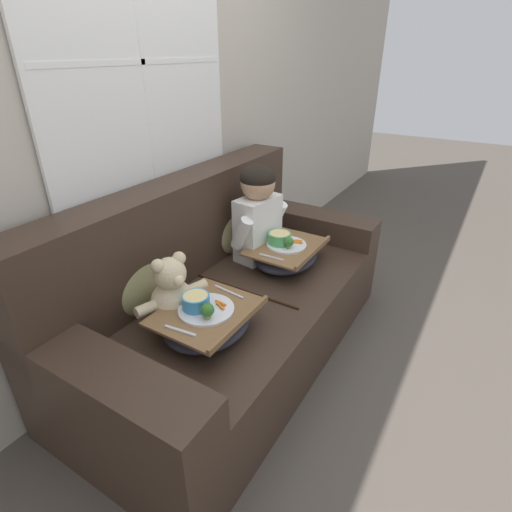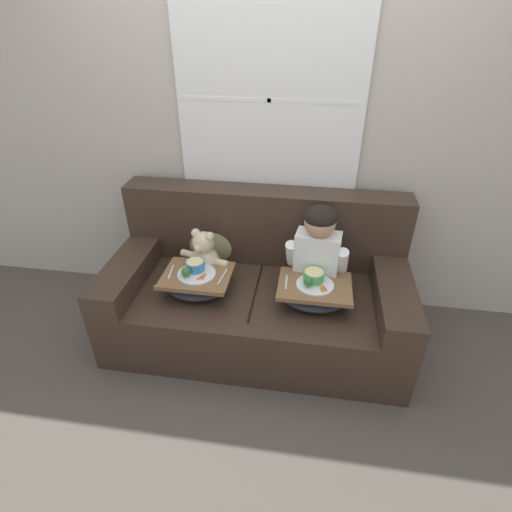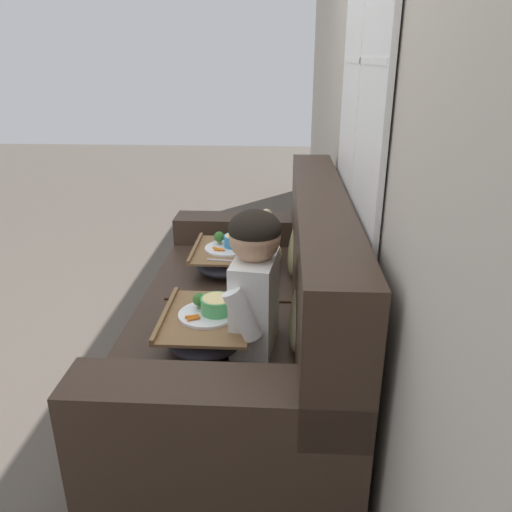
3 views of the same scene
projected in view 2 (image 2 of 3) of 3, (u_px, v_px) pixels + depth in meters
ground_plane at (257, 334)px, 2.82m from camera, size 14.00×14.00×0.00m
wall_back_with_window at (270, 126)px, 2.56m from camera, size 8.00×0.08×2.60m
couch at (259, 290)px, 2.71m from camera, size 1.91×0.94×0.94m
throw_pillow_behind_child at (317, 246)px, 2.70m from camera, size 0.36×0.17×0.37m
throw_pillow_behind_teddy at (211, 238)px, 2.79m from camera, size 0.37×0.18×0.38m
child_figure at (318, 243)px, 2.46m from camera, size 0.41×0.21×0.55m
teddy_bear at (204, 256)px, 2.64m from camera, size 0.36×0.26×0.33m
lap_tray_child at (314, 292)px, 2.43m from camera, size 0.44×0.35×0.20m
lap_tray_teddy at (197, 281)px, 2.53m from camera, size 0.43×0.36×0.20m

